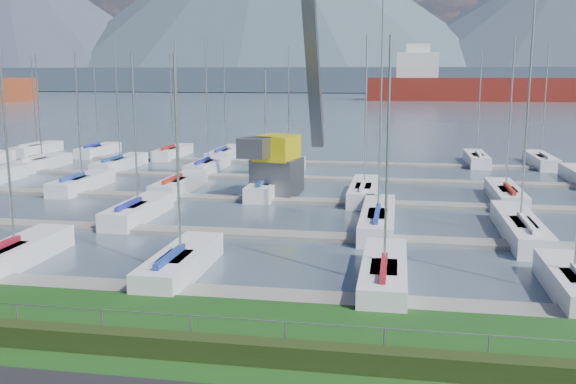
# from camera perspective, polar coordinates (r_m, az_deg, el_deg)

# --- Properties ---
(water) EXTENTS (800.00, 540.00, 0.20)m
(water) POSITION_cam_1_polar(r_m,az_deg,el_deg) (278.42, 8.86, 8.43)
(water) COLOR #48596A
(hedge) EXTENTS (80.00, 0.70, 0.70)m
(hedge) POSITION_cam_1_polar(r_m,az_deg,el_deg) (20.34, -6.16, -13.69)
(hedge) COLOR #233112
(hedge) RESTS_ON grass
(fence) EXTENTS (80.00, 0.04, 0.04)m
(fence) POSITION_cam_1_polar(r_m,az_deg,el_deg) (20.37, -5.89, -11.06)
(fence) COLOR gray
(fence) RESTS_ON grass
(foothill) EXTENTS (900.00, 80.00, 12.00)m
(foothill) POSITION_cam_1_polar(r_m,az_deg,el_deg) (348.27, 9.12, 9.85)
(foothill) COLOR #414F5F
(foothill) RESTS_ON water
(mountains) EXTENTS (1190.00, 360.00, 115.00)m
(mountains) POSITION_cam_1_polar(r_m,az_deg,el_deg) (424.56, 10.47, 15.39)
(mountains) COLOR #425061
(mountains) RESTS_ON water
(docks) EXTENTS (90.00, 41.60, 0.25)m
(docks) POSITION_cam_1_polar(r_m,az_deg,el_deg) (45.40, 3.02, -0.85)
(docks) COLOR gray
(docks) RESTS_ON water
(crane) EXTENTS (4.73, 13.38, 22.35)m
(crane) POSITION_cam_1_polar(r_m,az_deg,el_deg) (48.41, -0.19, 6.49)
(crane) COLOR #4F5156
(crane) RESTS_ON water
(cargo_ship_mid) EXTENTS (110.39, 19.60, 21.50)m
(cargo_ship_mid) POSITION_cam_1_polar(r_m,az_deg,el_deg) (234.37, 19.80, 8.54)
(cargo_ship_mid) COLOR maroon
(cargo_ship_mid) RESTS_ON water
(sailboat_fleet) EXTENTS (75.05, 49.44, 13.32)m
(sailboat_fleet) POSITION_cam_1_polar(r_m,az_deg,el_deg) (47.42, -0.09, 6.53)
(sailboat_fleet) COLOR navy
(sailboat_fleet) RESTS_ON water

